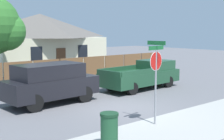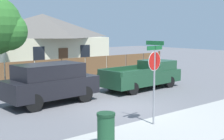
{
  "view_description": "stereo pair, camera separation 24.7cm",
  "coord_description": "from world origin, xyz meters",
  "px_view_note": "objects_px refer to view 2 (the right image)",
  "views": [
    {
      "loc": [
        -9.23,
        -10.39,
        3.53
      ],
      "look_at": [
        0.39,
        1.11,
        1.6
      ],
      "focal_mm": 50.0,
      "sensor_mm": 36.0,
      "label": 1
    },
    {
      "loc": [
        -9.03,
        -10.54,
        3.53
      ],
      "look_at": [
        0.39,
        1.11,
        1.6
      ],
      "focal_mm": 50.0,
      "sensor_mm": 36.0,
      "label": 2
    }
  ],
  "objects_px": {
    "stop_sign": "(154,69)",
    "red_suv": "(51,82)",
    "orange_pickup": "(144,75)",
    "trash_bin": "(106,130)",
    "house": "(43,40)"
  },
  "relations": [
    {
      "from": "house",
      "to": "red_suv",
      "type": "xyz_separation_m",
      "value": [
        -6.45,
        -13.58,
        -1.56
      ]
    },
    {
      "from": "red_suv",
      "to": "stop_sign",
      "type": "relative_size",
      "value": 1.46
    },
    {
      "from": "orange_pickup",
      "to": "trash_bin",
      "type": "height_order",
      "value": "orange_pickup"
    },
    {
      "from": "red_suv",
      "to": "orange_pickup",
      "type": "height_order",
      "value": "red_suv"
    },
    {
      "from": "red_suv",
      "to": "stop_sign",
      "type": "xyz_separation_m",
      "value": [
        1.41,
        -5.41,
        1.07
      ]
    },
    {
      "from": "orange_pickup",
      "to": "stop_sign",
      "type": "bearing_deg",
      "value": -135.35
    },
    {
      "from": "stop_sign",
      "to": "red_suv",
      "type": "bearing_deg",
      "value": 98.47
    },
    {
      "from": "house",
      "to": "orange_pickup",
      "type": "bearing_deg",
      "value": -90.79
    },
    {
      "from": "orange_pickup",
      "to": "red_suv",
      "type": "bearing_deg",
      "value": 176.62
    },
    {
      "from": "orange_pickup",
      "to": "trash_bin",
      "type": "relative_size",
      "value": 5.0
    },
    {
      "from": "red_suv",
      "to": "stop_sign",
      "type": "height_order",
      "value": "stop_sign"
    },
    {
      "from": "house",
      "to": "red_suv",
      "type": "relative_size",
      "value": 2.35
    },
    {
      "from": "orange_pickup",
      "to": "trash_bin",
      "type": "xyz_separation_m",
      "value": [
        -7.69,
        -6.16,
        -0.26
      ]
    },
    {
      "from": "house",
      "to": "orange_pickup",
      "type": "xyz_separation_m",
      "value": [
        -0.19,
        -13.57,
        -1.8
      ]
    },
    {
      "from": "house",
      "to": "trash_bin",
      "type": "bearing_deg",
      "value": -111.77
    }
  ]
}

